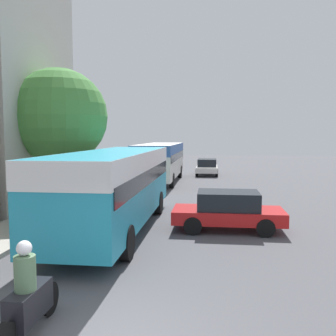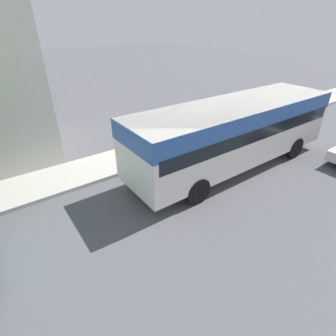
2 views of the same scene
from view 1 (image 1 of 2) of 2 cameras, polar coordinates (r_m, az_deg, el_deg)
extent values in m
cube|color=teal|center=(13.63, -8.03, -2.52)|extent=(2.45, 9.99, 2.40)
cube|color=white|center=(13.54, -8.07, 1.00)|extent=(2.48, 10.04, 0.72)
cube|color=black|center=(13.59, -8.04, -1.27)|extent=(2.50, 9.59, 0.53)
cylinder|color=black|center=(17.06, -8.99, -5.09)|extent=(0.28, 1.00, 1.00)
cylinder|color=black|center=(16.60, -1.44, -5.31)|extent=(0.28, 1.00, 1.00)
cylinder|color=black|center=(11.37, -17.64, -10.42)|extent=(0.28, 1.00, 1.00)
cylinder|color=black|center=(10.66, -6.30, -11.25)|extent=(0.28, 1.00, 1.00)
cube|color=silver|center=(27.59, -1.17, 1.28)|extent=(2.57, 9.70, 2.33)
cube|color=#2D569E|center=(27.55, -1.17, 2.97)|extent=(2.60, 9.75, 0.70)
cube|color=black|center=(27.58, -1.17, 1.88)|extent=(2.62, 9.32, 0.51)
cylinder|color=black|center=(30.83, -2.57, -0.50)|extent=(0.28, 1.00, 1.00)
cylinder|color=black|center=(30.54, 1.82, -0.56)|extent=(0.28, 1.00, 1.00)
cylinder|color=black|center=(24.95, -4.82, -1.83)|extent=(0.28, 1.00, 1.00)
cylinder|color=black|center=(24.59, 0.59, -1.92)|extent=(0.28, 1.00, 1.00)
cube|color=black|center=(7.26, -20.42, -18.76)|extent=(0.38, 1.10, 0.55)
cylinder|color=black|center=(8.03, -17.60, -18.44)|extent=(0.10, 0.64, 0.64)
cylinder|color=#4C6B4C|center=(6.97, -20.95, -14.73)|extent=(0.36, 0.36, 0.60)
sphere|color=silver|center=(6.83, -21.07, -11.33)|extent=(0.26, 0.26, 0.26)
cube|color=silver|center=(32.80, 5.96, -0.11)|extent=(1.80, 4.17, 0.45)
cube|color=black|center=(32.76, 5.97, 0.83)|extent=(1.58, 2.29, 0.63)
cylinder|color=black|center=(31.54, 7.43, -0.75)|extent=(0.22, 0.64, 0.64)
cylinder|color=black|center=(31.56, 4.42, -0.71)|extent=(0.22, 0.64, 0.64)
cylinder|color=black|center=(34.11, 7.38, -0.31)|extent=(0.22, 0.64, 0.64)
cylinder|color=black|center=(34.13, 4.60, -0.28)|extent=(0.22, 0.64, 0.64)
cube|color=red|center=(13.98, 9.12, -7.12)|extent=(4.02, 1.77, 0.47)
cube|color=black|center=(13.87, 9.15, -4.88)|extent=(2.21, 1.56, 0.64)
cylinder|color=black|center=(13.24, 3.80, -8.79)|extent=(0.64, 0.22, 0.64)
cylinder|color=black|center=(14.83, 4.13, -7.29)|extent=(0.64, 0.22, 0.64)
cylinder|color=black|center=(13.35, 14.66, -8.83)|extent=(0.64, 0.22, 0.64)
cylinder|color=black|center=(14.93, 13.80, -7.34)|extent=(0.64, 0.22, 0.64)
cylinder|color=brown|center=(18.35, -16.02, -1.64)|extent=(0.36, 0.36, 2.52)
sphere|color=#47893D|center=(18.25, -16.25, 7.54)|extent=(4.46, 4.46, 4.46)
camera|label=2|loc=(19.36, 15.72, 11.60)|focal=28.00mm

